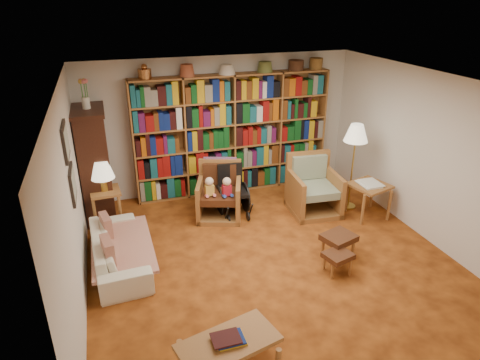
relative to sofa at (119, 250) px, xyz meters
name	(u,v)px	position (x,y,z in m)	size (l,w,h in m)	color
floor	(267,255)	(2.05, -0.41, -0.25)	(5.00, 5.00, 0.00)	#B4591B
ceiling	(273,82)	(2.05, -0.41, 2.25)	(5.00, 5.00, 0.00)	silver
wall_back	(220,125)	(2.05, 2.09, 1.00)	(5.00, 5.00, 0.00)	silver
wall_front	(381,290)	(2.05, -2.91, 1.00)	(5.00, 5.00, 0.00)	silver
wall_left	(71,202)	(-0.45, -0.41, 1.00)	(5.00, 5.00, 0.00)	silver
wall_right	(425,156)	(4.55, -0.41, 1.00)	(5.00, 5.00, 0.00)	silver
bookshelf	(233,131)	(2.25, 1.92, 0.92)	(3.60, 0.30, 2.42)	#9C6230
curio_cabinet	(95,163)	(-0.20, 1.59, 0.71)	(0.50, 0.95, 2.40)	#391B0F
framed_pictures	(69,163)	(-0.43, -0.11, 1.38)	(0.03, 0.52, 0.97)	black
sofa	(119,250)	(0.00, 0.00, 0.00)	(0.66, 1.69, 0.49)	beige
sofa_throw	(122,246)	(0.05, 0.00, 0.05)	(0.81, 1.51, 0.04)	beige
cushion_left	(106,226)	(-0.13, 0.35, 0.20)	(0.11, 0.34, 0.34)	maroon
cushion_right	(108,252)	(-0.13, -0.35, 0.20)	(0.12, 0.36, 0.36)	maroon
side_table_lamp	(106,199)	(-0.10, 1.17, 0.24)	(0.49, 0.49, 0.64)	#9C6230
table_lamp	(102,171)	(-0.10, 1.17, 0.73)	(0.36, 0.36, 0.50)	gold
armchair_leather	(218,194)	(1.70, 1.04, 0.13)	(0.97, 0.97, 0.92)	#9C6230
armchair_sage	(311,189)	(3.29, 0.70, 0.13)	(0.85, 0.88, 0.98)	#9C6230
wheelchair	(232,192)	(1.94, 0.99, 0.15)	(0.50, 0.69, 0.87)	black
floor_lamp	(356,136)	(3.97, 0.57, 1.06)	(0.40, 0.40, 1.52)	gold
side_table_papers	(369,189)	(4.09, 0.20, 0.25)	(0.71, 0.71, 0.61)	#9C6230
footstool_a	(338,257)	(2.79, -1.09, 0.00)	(0.43, 0.39, 0.31)	#4A2613
footstool_b	(339,239)	(2.98, -0.78, 0.06)	(0.53, 0.49, 0.37)	#4A2613
coffee_table	(228,345)	(0.93, -2.22, 0.09)	(1.08, 0.72, 0.44)	#9C6230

